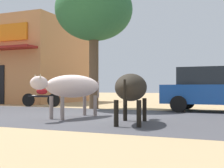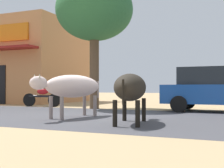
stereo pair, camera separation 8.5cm
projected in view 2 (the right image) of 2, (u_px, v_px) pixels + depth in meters
ground at (92, 116)px, 9.59m from camera, size 80.00×80.00×0.00m
asphalt_road at (92, 116)px, 9.59m from camera, size 72.00×6.22×0.00m
storefront_left_cafe at (16, 63)px, 19.80m from camera, size 7.91×6.42×4.92m
roadside_tree at (94, 11)px, 13.10m from camera, size 3.29×3.29×5.52m
parked_hatchback_car at (217, 89)px, 11.38m from camera, size 4.08×1.99×1.64m
parked_motorcycle at (42, 97)px, 14.37m from camera, size 1.90×0.34×1.06m
cow_near_brown at (72, 87)px, 9.12m from camera, size 1.08×2.79×1.27m
cow_far_dark at (131, 88)px, 7.67m from camera, size 1.11×2.56×1.24m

